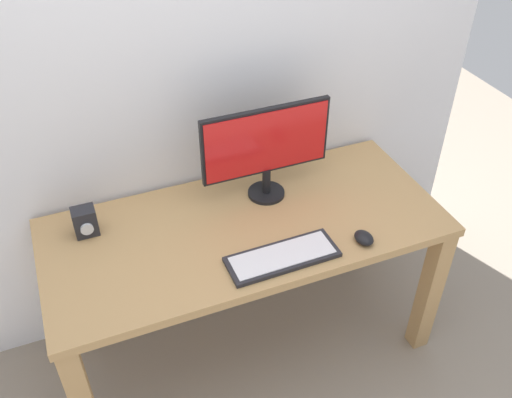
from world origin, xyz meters
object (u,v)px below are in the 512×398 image
object	(u,v)px
mouse	(364,238)
audio_controller	(85,222)
monitor	(266,146)
desk	(246,246)
keyboard_primary	(282,257)

from	to	relation	value
mouse	audio_controller	size ratio (longest dim) A/B	0.75
monitor	desk	bearing A→B (deg)	-134.19
desk	keyboard_primary	size ratio (longest dim) A/B	3.78
monitor	audio_controller	world-z (taller)	monitor
keyboard_primary	audio_controller	size ratio (longest dim) A/B	3.62
desk	audio_controller	distance (m)	0.67
monitor	mouse	xyz separation A→B (m)	(0.24, -0.44, -0.23)
desk	audio_controller	world-z (taller)	audio_controller
desk	monitor	world-z (taller)	monitor
desk	monitor	distance (m)	0.44
monitor	keyboard_primary	distance (m)	0.48
mouse	audio_controller	xyz separation A→B (m)	(-1.02, 0.47, 0.04)
monitor	audio_controller	distance (m)	0.80
desk	monitor	xyz separation A→B (m)	(0.16, 0.16, 0.37)
audio_controller	desk	bearing A→B (deg)	-17.15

